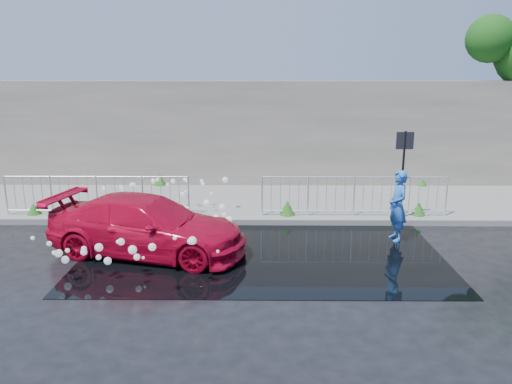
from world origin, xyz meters
The scene contains 12 objects.
ground centered at (0.00, 0.00, 0.00)m, with size 90.00×90.00×0.00m, color black.
pavement centered at (0.00, 5.00, 0.07)m, with size 30.00×4.00×0.15m, color slate.
curb centered at (0.00, 3.00, 0.08)m, with size 30.00×0.25×0.16m, color slate.
retaining_wall centered at (0.00, 7.20, 1.90)m, with size 30.00×0.60×3.50m, color #645F54.
puddle centered at (0.50, 1.00, 0.01)m, with size 8.00×5.00×0.01m, color black.
sign_post centered at (4.20, 3.10, 1.72)m, with size 0.45×0.06×2.50m.
railing_left centered at (-4.00, 3.35, 0.74)m, with size 5.05×0.05×1.10m.
railing_right centered at (3.00, 3.35, 0.74)m, with size 5.05×0.05×1.10m.
weeds centered at (-0.24, 4.49, 0.33)m, with size 12.17×3.93×0.41m.
water_spray centered at (-2.18, 1.58, 0.63)m, with size 3.67×5.69×1.02m.
red_car centered at (-2.08, 0.84, 0.65)m, with size 1.82×4.49×1.30m, color #B40725.
person centered at (3.76, 1.80, 0.86)m, with size 0.63×0.41×1.73m, color blue.
Camera 1 is at (0.46, -9.76, 4.11)m, focal length 35.00 mm.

